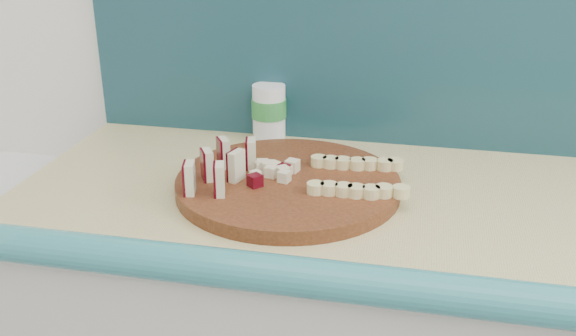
# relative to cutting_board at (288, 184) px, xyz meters

# --- Properties ---
(cutting_board) EXTENTS (0.46, 0.46, 0.03)m
(cutting_board) POSITION_rel_cutting_board_xyz_m (0.00, 0.00, 0.00)
(cutting_board) COLOR #421C0E
(cutting_board) RESTS_ON kitchen_counter
(apple_wedges) EXTENTS (0.10, 0.17, 0.06)m
(apple_wedges) POSITION_rel_cutting_board_xyz_m (-0.12, -0.03, 0.04)
(apple_wedges) COLOR beige
(apple_wedges) RESTS_ON cutting_board
(apple_chunks) EXTENTS (0.07, 0.07, 0.02)m
(apple_chunks) POSITION_rel_cutting_board_xyz_m (-0.03, -0.00, 0.02)
(apple_chunks) COLOR beige
(apple_chunks) RESTS_ON cutting_board
(banana_slices) EXTENTS (0.19, 0.17, 0.02)m
(banana_slices) POSITION_rel_cutting_board_xyz_m (0.13, 0.01, 0.02)
(banana_slices) COLOR beige
(banana_slices) RESTS_ON cutting_board
(canister) EXTENTS (0.08, 0.08, 0.13)m
(canister) POSITION_rel_cutting_board_xyz_m (-0.10, 0.26, 0.05)
(canister) COLOR white
(canister) RESTS_ON kitchen_counter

